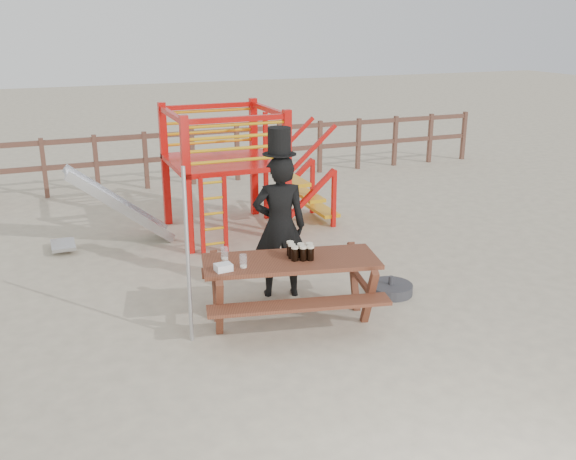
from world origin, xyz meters
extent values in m
plane|color=#C1B396|center=(0.00, 0.00, 0.00)|extent=(60.00, 60.00, 0.00)
cube|color=brown|center=(0.00, 7.00, 1.10)|extent=(15.00, 0.06, 0.10)
cube|color=brown|center=(0.00, 7.00, 0.60)|extent=(15.00, 0.06, 0.10)
cube|color=brown|center=(-2.50, 7.00, 0.60)|extent=(0.09, 0.09, 1.20)
cube|color=brown|center=(-1.50, 7.00, 0.60)|extent=(0.09, 0.09, 1.20)
cube|color=brown|center=(-0.50, 7.00, 0.60)|extent=(0.09, 0.09, 1.20)
cube|color=brown|center=(0.50, 7.00, 0.60)|extent=(0.09, 0.09, 1.20)
cube|color=brown|center=(1.50, 7.00, 0.60)|extent=(0.09, 0.09, 1.20)
cube|color=brown|center=(2.50, 7.00, 0.60)|extent=(0.09, 0.09, 1.20)
cube|color=brown|center=(3.50, 7.00, 0.60)|extent=(0.09, 0.09, 1.20)
cube|color=brown|center=(4.50, 7.00, 0.60)|extent=(0.09, 0.09, 1.20)
cube|color=brown|center=(5.50, 7.00, 0.60)|extent=(0.09, 0.09, 1.20)
cube|color=brown|center=(6.50, 7.00, 0.60)|extent=(0.09, 0.09, 1.20)
cube|color=brown|center=(7.50, 7.00, 0.60)|extent=(0.09, 0.09, 1.20)
cube|color=red|center=(-0.60, 2.80, 1.05)|extent=(0.12, 0.12, 2.10)
cube|color=red|center=(1.00, 2.80, 1.05)|extent=(0.12, 0.12, 2.10)
cube|color=red|center=(-0.60, 4.40, 1.05)|extent=(0.12, 0.12, 2.10)
cube|color=red|center=(1.00, 4.40, 1.05)|extent=(0.12, 0.12, 2.10)
cube|color=red|center=(0.20, 3.60, 1.20)|extent=(1.72, 1.72, 0.08)
cube|color=red|center=(0.20, 2.80, 2.00)|extent=(1.60, 0.08, 0.08)
cube|color=red|center=(0.20, 4.40, 2.00)|extent=(1.60, 0.08, 0.08)
cube|color=red|center=(-0.60, 3.60, 2.00)|extent=(0.08, 1.60, 0.08)
cube|color=red|center=(1.00, 3.60, 2.00)|extent=(0.08, 1.60, 0.08)
cylinder|color=gold|center=(0.20, 2.80, 1.38)|extent=(1.50, 0.05, 0.05)
cylinder|color=gold|center=(0.20, 4.40, 1.38)|extent=(1.50, 0.05, 0.05)
cylinder|color=gold|center=(0.20, 2.80, 1.56)|extent=(1.50, 0.05, 0.05)
cylinder|color=gold|center=(0.20, 4.40, 1.56)|extent=(1.50, 0.05, 0.05)
cylinder|color=gold|center=(0.20, 2.80, 1.74)|extent=(1.50, 0.05, 0.05)
cylinder|color=gold|center=(0.20, 4.40, 1.74)|extent=(1.50, 0.05, 0.05)
cylinder|color=gold|center=(0.20, 2.80, 1.92)|extent=(1.50, 0.05, 0.05)
cylinder|color=gold|center=(0.20, 4.40, 1.92)|extent=(1.50, 0.05, 0.05)
cube|color=red|center=(-0.43, 2.65, 0.60)|extent=(0.06, 0.06, 1.20)
cube|color=red|center=(-0.07, 2.65, 0.60)|extent=(0.06, 0.06, 1.20)
cylinder|color=gold|center=(-0.25, 2.65, 0.15)|extent=(0.36, 0.04, 0.04)
cylinder|color=gold|center=(-0.25, 2.65, 0.39)|extent=(0.36, 0.04, 0.04)
cylinder|color=gold|center=(-0.25, 2.65, 0.63)|extent=(0.36, 0.04, 0.04)
cylinder|color=gold|center=(-0.25, 2.65, 0.87)|extent=(0.36, 0.04, 0.04)
cylinder|color=gold|center=(-0.25, 2.65, 1.11)|extent=(0.36, 0.04, 0.04)
cube|color=gold|center=(1.15, 3.60, 1.08)|extent=(0.30, 0.90, 0.06)
cube|color=gold|center=(1.43, 3.60, 0.78)|extent=(0.30, 0.90, 0.06)
cube|color=gold|center=(1.71, 3.60, 0.48)|extent=(0.30, 0.90, 0.06)
cube|color=gold|center=(1.99, 3.60, 0.18)|extent=(0.30, 0.90, 0.06)
cube|color=red|center=(1.55, 3.15, 0.60)|extent=(0.95, 0.08, 0.86)
cube|color=red|center=(1.55, 4.05, 0.60)|extent=(0.95, 0.08, 0.86)
cube|color=silver|center=(-1.50, 3.60, 0.62)|extent=(1.53, 0.55, 1.21)
cube|color=silver|center=(-1.50, 3.33, 0.66)|extent=(1.58, 0.04, 1.28)
cube|color=silver|center=(-1.50, 3.87, 0.66)|extent=(1.58, 0.04, 1.28)
cube|color=silver|center=(-2.40, 3.60, 0.10)|extent=(0.35, 0.55, 0.05)
cube|color=brown|center=(-0.05, 0.07, 0.76)|extent=(2.13, 1.15, 0.05)
cube|color=brown|center=(-0.16, -0.48, 0.45)|extent=(2.03, 0.69, 0.04)
cube|color=brown|center=(0.07, 0.61, 0.45)|extent=(2.03, 0.69, 0.04)
cube|color=brown|center=(-0.88, 0.24, 0.36)|extent=(0.33, 1.20, 0.73)
cube|color=brown|center=(0.79, -0.11, 0.36)|extent=(0.33, 1.20, 0.73)
imported|color=black|center=(0.12, 0.83, 0.92)|extent=(0.76, 0.60, 1.85)
cube|color=#0B7A20|center=(0.15, 0.98, 1.15)|extent=(0.08, 0.04, 0.43)
cylinder|color=black|center=(0.12, 0.83, 1.85)|extent=(0.42, 0.42, 0.01)
cylinder|color=black|center=(0.12, 0.83, 2.02)|extent=(0.28, 0.28, 0.32)
cube|color=white|center=(0.15, 0.97, 2.13)|extent=(0.14, 0.04, 0.04)
cylinder|color=#B2B2B7|center=(-1.25, 0.02, 0.99)|extent=(0.04, 0.04, 1.98)
cylinder|color=#313236|center=(1.46, 0.31, 0.07)|extent=(0.57, 0.57, 0.13)
cylinder|color=#313236|center=(1.46, 0.31, 0.19)|extent=(0.07, 0.07, 0.11)
cube|color=white|center=(-0.87, 0.01, 0.82)|extent=(0.19, 0.16, 0.08)
cylinder|color=black|center=(-0.02, 0.01, 0.86)|extent=(0.08, 0.08, 0.15)
cylinder|color=beige|center=(-0.02, 0.01, 0.94)|extent=(0.08, 0.08, 0.02)
cylinder|color=black|center=(0.07, -0.02, 0.86)|extent=(0.08, 0.08, 0.15)
cylinder|color=beige|center=(0.07, -0.02, 0.94)|extent=(0.08, 0.08, 0.02)
cylinder|color=black|center=(0.15, -0.04, 0.86)|extent=(0.08, 0.08, 0.15)
cylinder|color=beige|center=(0.15, -0.04, 0.94)|extent=(0.08, 0.08, 0.02)
cylinder|color=black|center=(-0.02, 0.10, 0.86)|extent=(0.08, 0.08, 0.15)
cylinder|color=beige|center=(-0.02, 0.10, 0.94)|extent=(0.08, 0.08, 0.02)
cylinder|color=black|center=(0.08, 0.07, 0.86)|extent=(0.08, 0.08, 0.15)
cylinder|color=beige|center=(0.08, 0.07, 0.94)|extent=(0.08, 0.08, 0.02)
cylinder|color=black|center=(0.18, 0.06, 0.86)|extent=(0.08, 0.08, 0.15)
cylinder|color=beige|center=(0.18, 0.06, 0.94)|extent=(0.08, 0.08, 0.02)
cylinder|color=black|center=(0.00, 0.19, 0.86)|extent=(0.08, 0.08, 0.15)
cylinder|color=beige|center=(0.00, 0.19, 0.94)|extent=(0.08, 0.08, 0.02)
cylinder|color=silver|center=(-0.76, 0.34, 0.86)|extent=(0.08, 0.08, 0.15)
cylinder|color=beige|center=(-0.76, 0.34, 0.79)|extent=(0.07, 0.07, 0.02)
cylinder|color=silver|center=(-0.63, 0.03, 0.86)|extent=(0.08, 0.08, 0.15)
cylinder|color=beige|center=(-0.63, 0.03, 0.79)|extent=(0.07, 0.07, 0.02)
camera|label=1|loc=(-2.65, -6.33, 3.41)|focal=40.00mm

